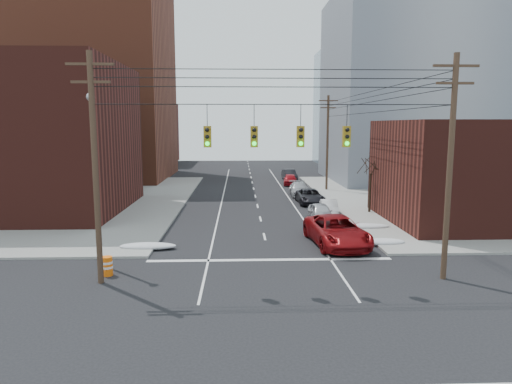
{
  "coord_description": "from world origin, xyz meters",
  "views": [
    {
      "loc": [
        -1.7,
        -18.66,
        7.65
      ],
      "look_at": [
        -0.55,
        12.84,
        3.0
      ],
      "focal_mm": 32.0,
      "sensor_mm": 36.0,
      "label": 1
    }
  ],
  "objects": [
    {
      "name": "snow_nw",
      "position": [
        -7.4,
        9.0,
        0.21
      ],
      "size": [
        3.5,
        1.08,
        0.42
      ],
      "primitive_type": "ellipsoid",
      "color": "silver",
      "rests_on": "ground"
    },
    {
      "name": "street_light",
      "position": [
        -9.5,
        6.0,
        5.54
      ],
      "size": [
        0.44,
        0.44,
        9.32
      ],
      "color": "gray",
      "rests_on": "ground"
    },
    {
      "name": "parked_car_b",
      "position": [
        5.92,
        19.32,
        0.64
      ],
      "size": [
        1.72,
        4.02,
        1.29
      ],
      "primitive_type": "imported",
      "rotation": [
        0.0,
        0.0,
        -0.09
      ],
      "color": "silver",
      "rests_on": "ground"
    },
    {
      "name": "parked_car_c",
      "position": [
        5.18,
        25.14,
        0.72
      ],
      "size": [
        2.46,
        5.19,
        1.43
      ],
      "primitive_type": "imported",
      "rotation": [
        0.0,
        0.0,
        0.02
      ],
      "color": "black",
      "rests_on": "ground"
    },
    {
      "name": "building_brick_tall",
      "position": [
        -24.0,
        48.0,
        15.0
      ],
      "size": [
        24.0,
        20.0,
        30.0
      ],
      "primitive_type": "cube",
      "color": "brown",
      "rests_on": "ground"
    },
    {
      "name": "construction_barrel",
      "position": [
        -8.5,
        4.1,
        0.51
      ],
      "size": [
        0.65,
        0.65,
        0.99
      ],
      "rotation": [
        0.0,
        0.0,
        -0.16
      ],
      "color": "orange",
      "rests_on": "ground"
    },
    {
      "name": "lot_car_b",
      "position": [
        -15.91,
        26.55,
        0.78
      ],
      "size": [
        4.89,
        3.12,
        1.26
      ],
      "primitive_type": "imported",
      "rotation": [
        0.0,
        0.0,
        1.82
      ],
      "color": "silver",
      "rests_on": "sidewalk_nw"
    },
    {
      "name": "building_brick_far",
      "position": [
        -26.0,
        74.0,
        6.0
      ],
      "size": [
        22.0,
        18.0,
        12.0
      ],
      "primitive_type": "cube",
      "color": "#481B15",
      "rests_on": "ground"
    },
    {
      "name": "parked_car_a",
      "position": [
        4.8,
        17.06,
        0.7
      ],
      "size": [
        1.75,
        4.14,
        1.4
      ],
      "primitive_type": "imported",
      "rotation": [
        0.0,
        0.0,
        0.02
      ],
      "color": "#BBBBC0",
      "rests_on": "ground"
    },
    {
      "name": "snow_east_far",
      "position": [
        7.4,
        14.0,
        0.21
      ],
      "size": [
        4.0,
        1.08,
        0.42
      ],
      "primitive_type": "ellipsoid",
      "color": "silver",
      "rests_on": "ground"
    },
    {
      "name": "building_storefront",
      "position": [
        18.0,
        16.0,
        4.0
      ],
      "size": [
        16.0,
        12.0,
        8.0
      ],
      "primitive_type": "cube",
      "color": "#481B15",
      "rests_on": "ground"
    },
    {
      "name": "red_pickup",
      "position": [
        4.51,
        9.6,
        0.93
      ],
      "size": [
        3.69,
        6.93,
        1.86
      ],
      "primitive_type": "imported",
      "rotation": [
        0.0,
        0.0,
        0.09
      ],
      "color": "maroon",
      "rests_on": "ground"
    },
    {
      "name": "utility_pole_right",
      "position": [
        8.5,
        3.0,
        5.78
      ],
      "size": [
        2.2,
        0.28,
        11.0
      ],
      "color": "#473323",
      "rests_on": "ground"
    },
    {
      "name": "lot_car_c",
      "position": [
        -16.89,
        24.2,
        0.79
      ],
      "size": [
        4.6,
        2.31,
        1.28
      ],
      "primitive_type": "imported",
      "rotation": [
        0.0,
        0.0,
        1.69
      ],
      "color": "black",
      "rests_on": "sidewalk_nw"
    },
    {
      "name": "building_brick_near",
      "position": [
        -22.0,
        22.0,
        6.5
      ],
      "size": [
        20.0,
        16.0,
        13.0
      ],
      "primitive_type": "cube",
      "color": "#481B15",
      "rests_on": "ground"
    },
    {
      "name": "parked_car_d",
      "position": [
        4.81,
        30.29,
        0.71
      ],
      "size": [
        2.08,
        4.94,
        1.42
      ],
      "primitive_type": "imported",
      "rotation": [
        0.0,
        0.0,
        -0.02
      ],
      "color": "#A4A4A8",
      "rests_on": "ground"
    },
    {
      "name": "parked_car_f",
      "position": [
        5.25,
        44.38,
        0.75
      ],
      "size": [
        1.88,
        4.62,
        1.49
      ],
      "primitive_type": "imported",
      "rotation": [
        0.0,
        0.0,
        0.07
      ],
      "color": "black",
      "rests_on": "ground"
    },
    {
      "name": "lot_car_a",
      "position": [
        -15.02,
        21.0,
        0.89
      ],
      "size": [
        4.61,
        1.91,
        1.48
      ],
      "primitive_type": "imported",
      "rotation": [
        0.0,
        0.0,
        1.49
      ],
      "color": "silver",
      "rests_on": "sidewalk_nw"
    },
    {
      "name": "traffic_signals",
      "position": [
        0.1,
        2.97,
        7.17
      ],
      "size": [
        17.0,
        0.42,
        2.02
      ],
      "color": "black",
      "rests_on": "ground"
    },
    {
      "name": "bare_tree",
      "position": [
        9.59,
        20.0,
        2.32
      ],
      "size": [
        2.09,
        2.2,
        4.93
      ],
      "color": "black",
      "rests_on": "ground"
    },
    {
      "name": "building_office",
      "position": [
        22.0,
        44.0,
        12.5
      ],
      "size": [
        22.0,
        20.0,
        25.0
      ],
      "primitive_type": "cube",
      "color": "gray",
      "rests_on": "ground"
    },
    {
      "name": "parked_car_e",
      "position": [
        4.8,
        39.24,
        0.7
      ],
      "size": [
        2.08,
        4.28,
        1.41
      ],
      "primitive_type": "imported",
      "rotation": [
        0.0,
        0.0,
        -0.1
      ],
      "color": "maroon",
      "rests_on": "ground"
    },
    {
      "name": "utility_pole_far",
      "position": [
        8.5,
        34.0,
        5.78
      ],
      "size": [
        2.2,
        0.28,
        11.0
      ],
      "color": "#473323",
      "rests_on": "ground"
    },
    {
      "name": "utility_pole_left",
      "position": [
        -8.5,
        3.0,
        5.78
      ],
      "size": [
        2.2,
        0.28,
        11.0
      ],
      "color": "#473323",
      "rests_on": "ground"
    },
    {
      "name": "building_glass",
      "position": [
        24.0,
        70.0,
        11.0
      ],
      "size": [
        20.0,
        18.0,
        22.0
      ],
      "primitive_type": "cube",
      "color": "gray",
      "rests_on": "ground"
    },
    {
      "name": "lot_car_d",
      "position": [
        -16.13,
        28.54,
        0.9
      ],
      "size": [
        4.77,
        3.46,
        1.51
      ],
      "primitive_type": "imported",
      "rotation": [
        0.0,
        0.0,
        2.0
      ],
      "color": "#BBBBC0",
      "rests_on": "sidewalk_nw"
    },
    {
      "name": "snow_ne",
      "position": [
        7.4,
        9.5,
        0.21
      ],
      "size": [
        3.0,
        1.08,
        0.42
      ],
      "primitive_type": "ellipsoid",
      "color": "silver",
      "rests_on": "ground"
    },
    {
      "name": "ground",
      "position": [
        0.0,
        0.0,
        0.0
      ],
      "size": [
        160.0,
        160.0,
        0.0
      ],
      "primitive_type": "plane",
      "color": "black",
      "rests_on": "ground"
    }
  ]
}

